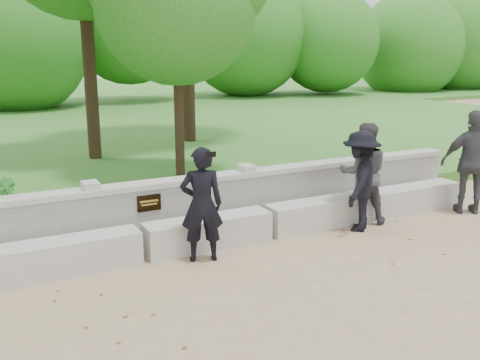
% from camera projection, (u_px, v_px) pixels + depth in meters
% --- Properties ---
extents(ground, '(80.00, 80.00, 0.00)m').
position_uv_depth(ground, '(196.00, 318.00, 5.74)').
color(ground, tan).
rests_on(ground, ground).
extents(lawn, '(40.00, 22.00, 0.25)m').
position_uv_depth(lawn, '(32.00, 133.00, 17.78)').
color(lawn, '#2B6F27').
rests_on(lawn, ground).
extents(concrete_bench, '(11.90, 0.45, 0.45)m').
position_uv_depth(concrete_bench, '(142.00, 243.00, 7.33)').
color(concrete_bench, beige).
rests_on(concrete_bench, ground).
extents(parapet_wall, '(12.50, 0.35, 0.90)m').
position_uv_depth(parapet_wall, '(127.00, 213.00, 7.87)').
color(parapet_wall, beige).
rests_on(parapet_wall, ground).
extents(man_main, '(0.66, 0.61, 1.58)m').
position_uv_depth(man_main, '(202.00, 204.00, 7.16)').
color(man_main, black).
rests_on(man_main, ground).
extents(visitor_left, '(1.02, 0.97, 1.67)m').
position_uv_depth(visitor_left, '(364.00, 173.00, 8.78)').
color(visitor_left, '#3A393E').
rests_on(visitor_left, ground).
extents(visitor_mid, '(1.18, 1.12, 1.60)m').
position_uv_depth(visitor_mid, '(360.00, 181.00, 8.41)').
color(visitor_mid, black).
rests_on(visitor_mid, ground).
extents(visitor_right, '(1.13, 0.97, 1.82)m').
position_uv_depth(visitor_right, '(473.00, 162.00, 9.27)').
color(visitor_right, '#3A3A3E').
rests_on(visitor_right, ground).
extents(shrub_b, '(0.43, 0.45, 0.64)m').
position_uv_depth(shrub_b, '(7.00, 199.00, 8.26)').
color(shrub_b, '#327B29').
rests_on(shrub_b, lawn).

